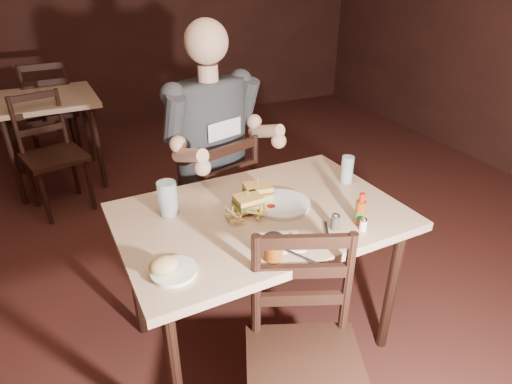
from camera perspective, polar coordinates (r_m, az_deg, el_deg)
name	(u,v)px	position (r m, az deg, el deg)	size (l,w,h in m)	color
room_shell	(223,55)	(1.95, -4.39, 17.79)	(7.00, 7.00, 7.00)	black
main_table	(261,227)	(1.95, 0.60, -4.74)	(1.28, 0.89, 0.77)	tan
bg_table	(46,107)	(4.05, -26.21, 10.10)	(0.85, 0.85, 0.77)	tan
chair_far	(214,204)	(2.62, -5.65, -1.59)	(0.42, 0.46, 0.90)	black
chair_near	(306,371)	(1.68, 6.65, -22.58)	(0.42, 0.46, 0.92)	black
bg_chair_far	(50,111)	(4.64, -25.80, 9.69)	(0.45, 0.49, 0.98)	black
bg_chair_near	(54,156)	(3.60, -25.33, 4.31)	(0.42, 0.46, 0.90)	black
diner	(215,122)	(2.36, -5.48, 9.32)	(0.60, 0.48, 1.05)	#34363A
dinner_plate	(282,205)	(1.96, 3.43, -1.71)	(0.26, 0.26, 0.01)	white
sandwich_left	(258,187)	(1.98, 0.23, 0.73)	(0.12, 0.10, 0.10)	#DEB158
sandwich_right	(248,198)	(1.89, -1.07, -0.84)	(0.12, 0.10, 0.10)	#DEB158
fries_pile	(245,210)	(1.86, -1.41, -2.45)	(0.25, 0.18, 0.04)	#DCC464
ketchup_dollop	(271,206)	(1.92, 2.02, -1.91)	(0.04, 0.04, 0.01)	maroon
glass_left	(168,198)	(1.90, -11.69, -0.84)	(0.08, 0.08, 0.16)	silver
glass_right	(347,170)	(2.19, 12.04, 2.92)	(0.06, 0.06, 0.14)	silver
hot_sauce	(361,209)	(1.85, 13.77, -2.16)	(0.04, 0.04, 0.14)	brown
salt_shaker	(363,224)	(1.83, 14.11, -4.22)	(0.03, 0.03, 0.05)	white
pepper_shaker	(335,222)	(1.81, 10.52, -3.96)	(0.04, 0.04, 0.07)	#38332D
syrup_dispenser	(273,248)	(1.60, 2.34, -7.45)	(0.08, 0.08, 0.10)	brown
napkin	(282,242)	(1.72, 3.46, -6.67)	(0.16, 0.15, 0.00)	white
knife	(292,253)	(1.65, 4.76, -8.08)	(0.01, 0.23, 0.01)	silver
fork	(327,232)	(1.79, 9.46, -5.24)	(0.01, 0.15, 0.00)	silver
side_plate	(174,272)	(1.58, -10.87, -10.45)	(0.16, 0.16, 0.01)	white
bread_roll	(163,265)	(1.56, -12.25, -9.51)	(0.10, 0.09, 0.06)	tan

